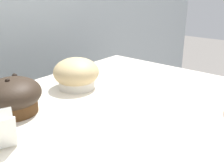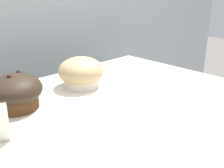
{
  "view_description": "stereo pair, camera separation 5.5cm",
  "coord_description": "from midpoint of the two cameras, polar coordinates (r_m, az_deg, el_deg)",
  "views": [
    {
      "loc": [
        -0.24,
        -0.27,
        1.15
      ],
      "look_at": [
        0.16,
        0.06,
        0.95
      ],
      "focal_mm": 42.0,
      "sensor_mm": 36.0,
      "label": 1
    },
    {
      "loc": [
        -0.2,
        -0.31,
        1.15
      ],
      "look_at": [
        0.16,
        0.06,
        0.95
      ],
      "focal_mm": 42.0,
      "sensor_mm": 36.0,
      "label": 2
    }
  ],
  "objects": [
    {
      "name": "muffin_back_right",
      "position": [
        0.56,
        -17.45,
        -1.67
      ],
      "size": [
        0.11,
        0.11,
        0.08
      ],
      "color": "#492D16",
      "rests_on": "display_counter"
    },
    {
      "name": "muffin_front_center",
      "position": [
        0.66,
        -4.37,
        2.37
      ],
      "size": [
        0.11,
        0.11,
        0.08
      ],
      "color": "silver",
      "rests_on": "display_counter"
    }
  ]
}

